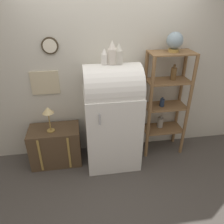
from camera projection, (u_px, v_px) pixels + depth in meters
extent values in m
plane|color=#4C4742|center=(114.00, 167.00, 3.33)|extent=(12.00, 12.00, 0.00)
cube|color=beige|center=(108.00, 70.00, 3.18)|extent=(7.00, 0.05, 2.70)
cylinder|color=#382D1E|center=(50.00, 46.00, 2.86)|extent=(0.22, 0.03, 0.22)
cylinder|color=beige|center=(50.00, 46.00, 2.84)|extent=(0.18, 0.01, 0.18)
cube|color=#C6B793|center=(45.00, 83.00, 3.09)|extent=(0.39, 0.02, 0.34)
cube|color=white|center=(112.00, 128.00, 3.23)|extent=(0.77, 0.68, 1.16)
cylinder|color=white|center=(112.00, 88.00, 2.93)|extent=(0.75, 0.64, 0.64)
cylinder|color=#B7B7BC|center=(100.00, 119.00, 2.71)|extent=(0.02, 0.02, 0.15)
cube|color=brown|center=(56.00, 145.00, 3.33)|extent=(0.74, 0.43, 0.59)
cube|color=#AD8942|center=(40.00, 156.00, 3.11)|extent=(0.03, 0.01, 0.53)
cube|color=#AD8942|center=(69.00, 153.00, 3.16)|extent=(0.03, 0.01, 0.53)
cylinder|color=olive|center=(150.00, 112.00, 3.18)|extent=(0.05, 0.05, 1.63)
cylinder|color=olive|center=(188.00, 109.00, 3.26)|extent=(0.05, 0.05, 1.63)
cylinder|color=olive|center=(144.00, 102.00, 3.45)|extent=(0.05, 0.05, 1.63)
cylinder|color=olive|center=(179.00, 100.00, 3.53)|extent=(0.05, 0.05, 1.63)
cube|color=olive|center=(162.00, 128.00, 3.56)|extent=(0.63, 0.34, 0.02)
cube|color=olive|center=(165.00, 106.00, 3.36)|extent=(0.63, 0.34, 0.02)
cube|color=olive|center=(168.00, 81.00, 3.17)|extent=(0.63, 0.34, 0.02)
cube|color=olive|center=(172.00, 53.00, 2.97)|extent=(0.63, 0.34, 0.02)
cylinder|color=#9E998E|center=(160.00, 122.00, 3.54)|extent=(0.10, 0.10, 0.17)
cylinder|color=#9E998E|center=(161.00, 117.00, 3.49)|extent=(0.04, 0.04, 0.04)
cylinder|color=#23334C|center=(162.00, 103.00, 3.31)|extent=(0.07, 0.07, 0.12)
cylinder|color=#23334C|center=(163.00, 98.00, 3.28)|extent=(0.03, 0.03, 0.03)
cylinder|color=brown|center=(174.00, 74.00, 3.15)|extent=(0.08, 0.08, 0.18)
cylinder|color=brown|center=(175.00, 66.00, 3.10)|extent=(0.03, 0.03, 0.04)
cylinder|color=#AD8942|center=(174.00, 50.00, 2.96)|extent=(0.14, 0.14, 0.04)
sphere|color=#7F939E|center=(175.00, 40.00, 2.90)|extent=(0.22, 0.22, 0.22)
cylinder|color=white|center=(104.00, 59.00, 2.73)|extent=(0.08, 0.08, 0.13)
cone|color=white|center=(104.00, 51.00, 2.68)|extent=(0.07, 0.07, 0.07)
cylinder|color=silver|center=(112.00, 56.00, 2.73)|extent=(0.11, 0.11, 0.19)
cone|color=silver|center=(112.00, 44.00, 2.66)|extent=(0.09, 0.09, 0.10)
cylinder|color=beige|center=(119.00, 57.00, 2.74)|extent=(0.10, 0.10, 0.17)
cone|color=beige|center=(119.00, 47.00, 2.68)|extent=(0.08, 0.08, 0.09)
cylinder|color=#AD8942|center=(51.00, 130.00, 3.14)|extent=(0.11, 0.11, 0.02)
cylinder|color=#AD8942|center=(50.00, 122.00, 3.07)|extent=(0.02, 0.02, 0.28)
cone|color=#DBC184|center=(48.00, 110.00, 2.98)|extent=(0.16, 0.16, 0.09)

